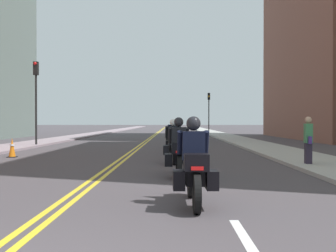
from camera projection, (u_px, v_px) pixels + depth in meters
name	position (u px, v px, depth m)	size (l,w,h in m)	color
ground_plane	(156.00, 134.00, 51.23)	(264.00, 264.00, 0.00)	#443F43
sidewalk_left	(98.00, 133.00, 51.31)	(2.67, 144.00, 0.12)	gray
sidewalk_right	(215.00, 133.00, 51.15)	(2.67, 144.00, 0.12)	#A2A29E
centreline_yellow_inner	(155.00, 134.00, 51.23)	(0.12, 132.00, 0.01)	yellow
centreline_yellow_outer	(157.00, 134.00, 51.23)	(0.12, 132.00, 0.01)	yellow
lane_dashes_white	(185.00, 141.00, 32.20)	(0.14, 56.40, 0.01)	silver
motorcycle_0	(194.00, 169.00, 7.47)	(0.77, 2.20, 1.60)	black
motorcycle_1	(179.00, 153.00, 11.44)	(0.77, 2.13, 1.62)	black
motorcycle_2	(173.00, 145.00, 15.22)	(0.78, 2.26, 1.60)	black
motorcycle_3	(174.00, 140.00, 19.38)	(0.77, 2.21, 1.63)	black
motorcycle_4	(173.00, 136.00, 24.19)	(0.76, 2.25, 1.59)	black
traffic_cone_1	(12.00, 148.00, 17.68)	(0.36, 0.36, 0.82)	black
traffic_light_near	(36.00, 88.00, 25.34)	(0.28, 0.38, 5.11)	black
traffic_light_far	(209.00, 106.00, 49.40)	(0.28, 0.38, 4.86)	black
pedestrian_0	(308.00, 141.00, 13.83)	(0.25, 0.49, 1.67)	#2A2233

